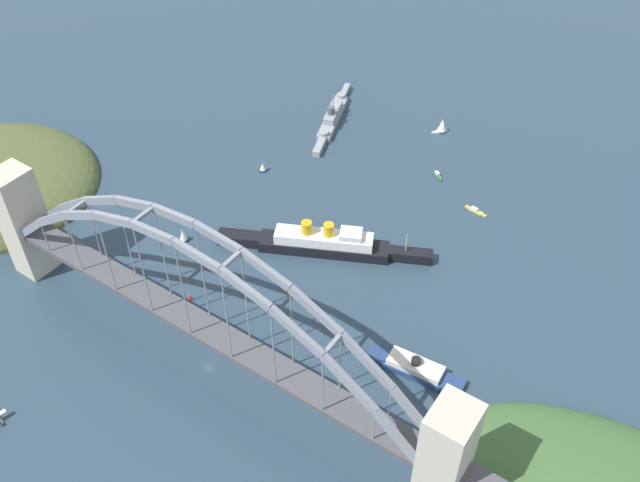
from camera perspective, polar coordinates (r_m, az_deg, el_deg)
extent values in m
plane|color=#283D4C|center=(284.91, -9.12, -10.07)|extent=(1400.00, 1400.00, 0.00)
cube|color=#BCB29E|center=(326.93, -22.96, 1.43)|extent=(13.46, 16.27, 53.04)
cube|color=#BCB29E|center=(231.03, 10.08, -17.30)|extent=(13.46, 16.27, 53.04)
cube|color=#47474C|center=(266.06, -9.69, -6.85)|extent=(187.84, 11.38, 2.40)
cube|color=gray|center=(311.91, -22.55, 0.92)|extent=(21.55, 1.80, 19.23)
cube|color=gray|center=(289.14, -20.99, 1.71)|extent=(21.24, 1.80, 15.73)
cube|color=gray|center=(268.96, -18.99, 2.01)|extent=(20.84, 1.80, 12.22)
cube|color=gray|center=(251.48, -16.51, 1.71)|extent=(20.34, 1.80, 8.68)
cube|color=gray|center=(236.97, -13.51, 0.68)|extent=(19.76, 1.80, 5.05)
cube|color=gray|center=(225.79, -10.03, -1.17)|extent=(19.76, 1.80, 5.05)
cube|color=gray|center=(218.47, -6.12, -3.88)|extent=(20.34, 1.80, 8.68)
cube|color=gray|center=(215.59, -1.93, -7.39)|extent=(20.84, 1.80, 12.22)
cube|color=gray|center=(217.72, 2.38, -11.50)|extent=(21.24, 1.80, 15.73)
cube|color=gray|center=(225.26, 6.61, -15.94)|extent=(21.55, 1.80, 19.23)
cube|color=gray|center=(315.68, -21.14, 1.95)|extent=(21.55, 1.80, 19.23)
cube|color=gray|center=(293.21, -19.50, 2.80)|extent=(21.24, 1.80, 15.73)
cube|color=gray|center=(273.32, -17.42, 3.18)|extent=(20.84, 1.80, 12.22)
cube|color=gray|center=(256.15, -14.87, 2.96)|extent=(20.34, 1.80, 8.68)
cube|color=gray|center=(241.91, -11.83, 2.02)|extent=(19.76, 1.80, 5.05)
cube|color=gray|center=(230.97, -8.35, 0.28)|extent=(19.76, 1.80, 5.05)
cube|color=gray|center=(223.82, -4.48, -2.32)|extent=(20.34, 1.80, 8.68)
cube|color=gray|center=(221.01, -0.37, -5.71)|extent=(20.84, 1.80, 12.22)
cube|color=gray|center=(223.09, 3.82, -9.73)|extent=(21.24, 1.80, 15.73)
cube|color=gray|center=(230.46, 7.90, -14.10)|extent=(21.55, 1.80, 19.23)
cube|color=gray|center=(325.75, -22.52, 0.95)|extent=(1.40, 10.25, 1.40)
cube|color=gray|center=(280.51, -19.30, 2.57)|extent=(1.40, 10.25, 1.40)
cube|color=gray|center=(245.90, -14.25, 2.03)|extent=(1.40, 10.25, 1.40)
cube|color=gray|center=(223.89, -7.29, -1.57)|extent=(1.40, 10.25, 1.40)
cube|color=gray|center=(218.30, 0.99, -8.43)|extent=(1.40, 10.25, 1.40)
cube|color=gray|center=(233.23, 9.26, -17.18)|extent=(1.40, 10.25, 1.40)
cylinder|color=gray|center=(304.74, -21.48, 0.33)|extent=(0.56, 0.56, 15.61)
cylinder|color=gray|center=(308.60, -20.05, 1.39)|extent=(0.56, 0.56, 15.61)
cylinder|color=gray|center=(287.40, -19.41, -0.17)|extent=(0.56, 0.56, 28.68)
cylinder|color=gray|center=(291.48, -17.93, 0.96)|extent=(0.56, 0.56, 28.68)
cylinder|color=gray|center=(271.73, -17.00, -1.02)|extent=(0.56, 0.56, 38.02)
cylinder|color=gray|center=(276.05, -15.48, 0.18)|extent=(0.56, 0.56, 38.02)
cylinder|color=gray|center=(257.94, -14.24, -2.27)|extent=(0.56, 0.56, 43.62)
cylinder|color=gray|center=(262.49, -12.68, -0.98)|extent=(0.56, 0.56, 43.62)
cylinder|color=gray|center=(246.28, -11.11, -3.95)|extent=(0.56, 0.56, 45.49)
cylinder|color=gray|center=(251.04, -9.54, -2.57)|extent=(0.56, 0.56, 45.49)
cylinder|color=gray|center=(237.04, -7.63, -6.07)|extent=(0.56, 0.56, 43.62)
cylinder|color=gray|center=(241.98, -6.07, -4.59)|extent=(0.56, 0.56, 43.62)
cylinder|color=gray|center=(230.54, -3.83, -8.62)|extent=(0.56, 0.56, 38.02)
cylinder|color=gray|center=(235.62, -2.31, -7.03)|extent=(0.56, 0.56, 38.02)
cylinder|color=gray|center=(227.08, 0.21, -11.54)|extent=(0.56, 0.56, 28.68)
cylinder|color=gray|center=(232.23, 1.66, -9.85)|extent=(0.56, 0.56, 28.68)
cylinder|color=gray|center=(226.92, 4.41, -14.73)|extent=(0.56, 0.56, 15.61)
cylinder|color=gray|center=(232.07, 5.75, -12.94)|extent=(0.56, 0.56, 15.61)
cube|color=black|center=(324.56, 0.31, -0.46)|extent=(59.05, 36.44, 5.20)
cube|color=black|center=(322.99, 7.39, -1.17)|extent=(20.74, 14.31, 5.20)
cube|color=black|center=(331.05, -6.60, 0.23)|extent=(21.28, 15.41, 5.20)
cube|color=white|center=(321.08, 0.31, 0.21)|extent=(44.78, 28.33, 5.06)
cube|color=white|center=(317.28, 2.54, 0.54)|extent=(12.60, 11.85, 3.20)
cylinder|color=gold|center=(317.07, 0.72, 0.92)|extent=(5.00, 5.00, 6.26)
cylinder|color=gold|center=(318.21, -1.10, 1.10)|extent=(5.00, 5.00, 6.26)
cylinder|color=tan|center=(317.78, 7.05, -0.13)|extent=(0.50, 0.50, 10.00)
cube|color=gray|center=(412.86, 1.05, 9.99)|extent=(22.31, 45.40, 3.67)
cube|color=gray|center=(438.05, 2.04, 12.05)|extent=(8.27, 15.43, 3.67)
cube|color=gray|center=(388.42, -0.05, 7.66)|extent=(8.91, 15.66, 3.67)
cube|color=gray|center=(410.89, 1.05, 10.42)|extent=(13.29, 23.46, 3.72)
cylinder|color=gray|center=(428.60, 1.75, 11.77)|extent=(5.29, 5.29, 2.20)
cylinder|color=gray|center=(394.33, 0.31, 8.77)|extent=(5.29, 5.29, 2.20)
cylinder|color=gray|center=(407.28, 1.07, 11.24)|extent=(0.60, 0.60, 10.00)
cylinder|color=#4C4C51|center=(404.99, 0.90, 10.58)|extent=(4.15, 4.15, 4.40)
cube|color=navy|center=(281.35, 7.74, -10.32)|extent=(24.74, 11.80, 2.79)
cube|color=navy|center=(284.60, 4.76, -9.12)|extent=(8.56, 7.48, 2.79)
cube|color=navy|center=(278.98, 10.80, -11.51)|extent=(8.69, 8.83, 2.79)
cube|color=beige|center=(279.25, 7.79, -9.99)|extent=(22.62, 10.18, 2.53)
cylinder|color=black|center=(277.31, 7.84, -9.68)|extent=(3.88, 3.88, 2.40)
cube|color=#2D6B3D|center=(374.74, 9.57, 5.28)|extent=(5.75, 5.18, 1.12)
cube|color=#2D6B3D|center=(372.13, 9.81, 4.94)|extent=(2.21, 2.10, 1.12)
cube|color=#2D6B3D|center=(377.37, 9.34, 5.61)|extent=(2.36, 2.28, 1.12)
cube|color=beige|center=(374.58, 9.55, 5.47)|extent=(3.28, 3.10, 1.06)
cube|color=gold|center=(355.61, 12.58, 2.39)|extent=(7.52, 3.33, 0.81)
cube|color=gold|center=(353.98, 13.23, 2.04)|extent=(2.58, 1.61, 0.81)
cube|color=gold|center=(357.29, 11.93, 2.73)|extent=(2.61, 1.87, 0.81)
cube|color=beige|center=(355.27, 12.48, 2.58)|extent=(3.86, 2.36, 1.25)
cube|color=silver|center=(409.44, 9.72, 8.78)|extent=(5.44, 5.83, 0.72)
cube|color=silver|center=(408.03, 9.22, 8.72)|extent=(2.02, 2.12, 0.72)
cube|color=silver|center=(410.89, 10.21, 8.85)|extent=(2.18, 2.25, 0.72)
cylinder|color=tan|center=(406.67, 9.73, 9.34)|extent=(0.16, 0.16, 8.85)
cone|color=white|center=(407.54, 9.94, 9.31)|extent=(7.32, 7.32, 7.08)
cube|color=#234C8C|center=(374.85, -4.56, 5.78)|extent=(3.27, 4.04, 0.86)
cube|color=#234C8C|center=(375.58, -4.22, 5.89)|extent=(1.28, 1.44, 0.86)
cube|color=#234C8C|center=(374.12, -4.89, 5.68)|extent=(1.42, 1.52, 0.86)
cylinder|color=tan|center=(373.24, -4.54, 6.15)|extent=(0.16, 0.16, 4.85)
cone|color=silver|center=(373.07, -4.68, 6.07)|extent=(4.49, 4.49, 3.88)
cube|color=#234C8C|center=(336.94, -11.14, 0.00)|extent=(2.62, 4.48, 0.91)
cube|color=#234C8C|center=(336.06, -11.55, -0.21)|extent=(1.05, 1.54, 0.91)
cube|color=#234C8C|center=(337.84, -10.74, 0.21)|extent=(1.18, 1.58, 0.91)
cylinder|color=tan|center=(334.11, -11.29, 0.50)|extent=(0.16, 0.16, 7.33)
cone|color=white|center=(334.74, -11.10, 0.54)|extent=(4.76, 4.76, 5.86)
cone|color=red|center=(309.25, -10.57, -4.52)|extent=(2.20, 2.20, 2.20)
sphere|color=#F2E566|center=(308.24, -10.61, -4.34)|extent=(0.50, 0.50, 0.50)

